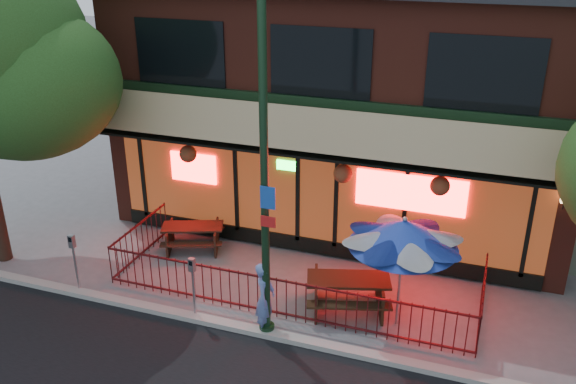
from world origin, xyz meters
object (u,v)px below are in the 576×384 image
(pedestrian, at_px, (265,298))
(patio_umbrella, at_px, (404,233))
(parking_meter_near, at_px, (193,278))
(picnic_table_left, at_px, (193,234))
(picnic_table_right, at_px, (348,289))
(parking_meter_far, at_px, (74,254))
(street_light, at_px, (265,196))

(pedestrian, bearing_deg, patio_umbrella, -70.91)
(pedestrian, bearing_deg, parking_meter_near, 86.18)
(parking_meter_near, bearing_deg, picnic_table_left, 117.94)
(picnic_table_left, height_order, patio_umbrella, patio_umbrella)
(parking_meter_near, bearing_deg, picnic_table_right, 25.20)
(patio_umbrella, relative_size, parking_meter_far, 1.70)
(picnic_table_left, relative_size, parking_meter_near, 1.29)
(street_light, bearing_deg, picnic_table_left, 138.62)
(picnic_table_left, distance_m, pedestrian, 4.15)
(picnic_table_right, height_order, pedestrian, pedestrian)
(street_light, bearing_deg, parking_meter_far, 179.97)
(picnic_table_left, height_order, pedestrian, pedestrian)
(picnic_table_right, bearing_deg, patio_umbrella, -10.68)
(street_light, bearing_deg, parking_meter_near, 179.91)
(picnic_table_left, bearing_deg, parking_meter_near, -62.06)
(street_light, xyz_separation_m, parking_meter_near, (-1.68, 0.00, -2.15))
(picnic_table_right, height_order, parking_meter_near, parking_meter_near)
(picnic_table_right, distance_m, pedestrian, 2.01)
(picnic_table_left, xyz_separation_m, parking_meter_near, (1.47, -2.77, 0.55))
(street_light, height_order, picnic_table_right, street_light)
(picnic_table_left, bearing_deg, pedestrian, -41.25)
(picnic_table_left, relative_size, parking_meter_far, 1.27)
(street_light, relative_size, parking_meter_far, 4.66)
(street_light, height_order, patio_umbrella, street_light)
(picnic_table_left, height_order, parking_meter_far, parking_meter_far)
(parking_meter_near, relative_size, parking_meter_far, 0.98)
(patio_umbrella, xyz_separation_m, parking_meter_near, (-4.19, -1.22, -1.19))
(picnic_table_right, bearing_deg, parking_meter_far, -166.68)
(picnic_table_right, relative_size, pedestrian, 1.31)
(picnic_table_right, bearing_deg, pedestrian, -135.71)
(picnic_table_right, bearing_deg, picnic_table_left, 163.57)
(picnic_table_right, xyz_separation_m, parking_meter_near, (-3.06, -1.44, 0.49))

